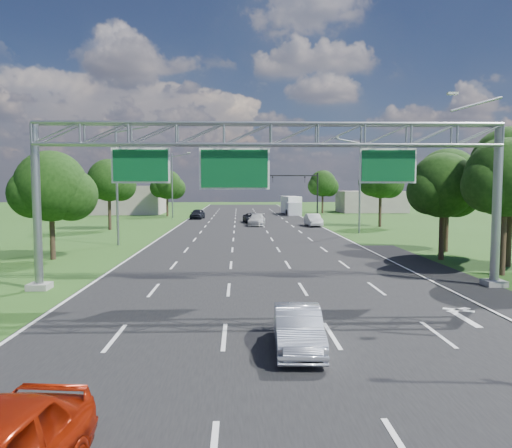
{
  "coord_description": "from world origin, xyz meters",
  "views": [
    {
      "loc": [
        -1.32,
        -12.27,
        5.03
      ],
      "look_at": [
        -0.42,
        13.01,
        3.08
      ],
      "focal_mm": 35.0,
      "sensor_mm": 36.0,
      "label": 1
    }
  ],
  "objects_px": {
    "sign_gantry": "(272,147)",
    "box_truck": "(291,206)",
    "traffic_signal": "(295,185)",
    "silver_sedan": "(298,329)"
  },
  "relations": [
    {
      "from": "sign_gantry",
      "to": "silver_sedan",
      "type": "bearing_deg",
      "value": -88.97
    },
    {
      "from": "box_truck",
      "to": "silver_sedan",
      "type": "bearing_deg",
      "value": -103.86
    },
    {
      "from": "sign_gantry",
      "to": "box_truck",
      "type": "xyz_separation_m",
      "value": [
        7.67,
        62.87,
        -5.38
      ]
    },
    {
      "from": "traffic_signal",
      "to": "box_truck",
      "type": "relative_size",
      "value": 1.42
    },
    {
      "from": "traffic_signal",
      "to": "silver_sedan",
      "type": "bearing_deg",
      "value": -96.39
    },
    {
      "from": "box_truck",
      "to": "traffic_signal",
      "type": "bearing_deg",
      "value": -100.95
    },
    {
      "from": "sign_gantry",
      "to": "box_truck",
      "type": "bearing_deg",
      "value": 83.04
    },
    {
      "from": "silver_sedan",
      "to": "box_truck",
      "type": "distance_m",
      "value": 72.61
    },
    {
      "from": "traffic_signal",
      "to": "sign_gantry",
      "type": "bearing_deg",
      "value": -97.68
    },
    {
      "from": "sign_gantry",
      "to": "traffic_signal",
      "type": "xyz_separation_m",
      "value": [
        7.15,
        53.0,
        -1.72
      ]
    }
  ]
}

